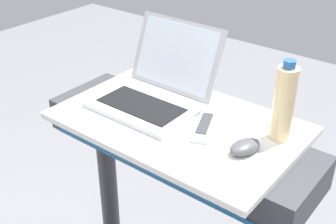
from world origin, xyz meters
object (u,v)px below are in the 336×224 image
at_px(water_bottle, 284,103).
at_px(tv_remote, 204,126).
at_px(computer_mouse, 245,147).
at_px(laptop, 155,89).

bearing_deg(water_bottle, tv_remote, -153.71).
bearing_deg(water_bottle, computer_mouse, -108.51).
xyz_separation_m(laptop, water_bottle, (0.42, 0.05, 0.06)).
bearing_deg(tv_remote, water_bottle, 26.29).
relative_size(computer_mouse, water_bottle, 0.42).
bearing_deg(computer_mouse, laptop, -176.22).
xyz_separation_m(laptop, tv_remote, (0.22, -0.04, -0.04)).
bearing_deg(computer_mouse, tv_remote, -176.28).
bearing_deg(water_bottle, laptop, -172.70).
distance_m(computer_mouse, water_bottle, 0.16).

